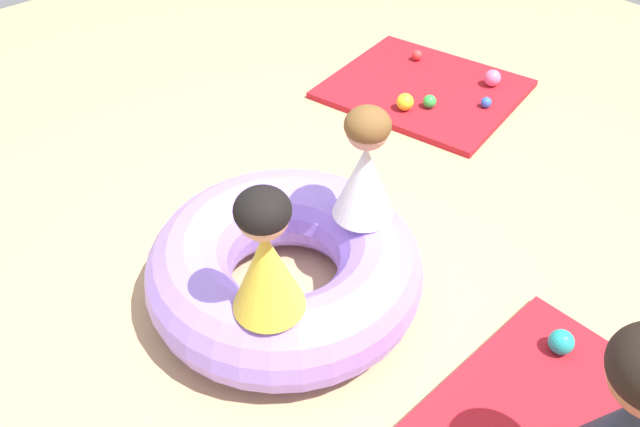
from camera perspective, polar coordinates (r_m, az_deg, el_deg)
The scene contains 12 objects.
ground_plane at distance 2.83m, azimuth 0.62°, elevation -7.41°, with size 8.00×8.00×0.00m, color tan.
gym_mat_center_rear at distance 4.26m, azimuth 9.16°, elevation 10.82°, with size 1.13×1.00×0.04m, color #B21923.
inflatable_cushion at distance 2.70m, azimuth -3.14°, elevation -4.86°, with size 1.15×1.15×0.36m, color #9975EA.
child_in_yellow at distance 2.15m, azimuth -4.82°, elevation -3.63°, with size 0.27×0.27×0.52m.
child_in_white at distance 2.54m, azimuth 4.05°, elevation 4.28°, with size 0.36×0.36×0.50m.
adult_seated at distance 2.17m, azimuth 25.50°, elevation -16.63°, with size 0.51×0.51×0.76m.
play_ball_yellow at distance 3.96m, azimuth 7.54°, elevation 9.77°, with size 0.10×0.10×0.10m, color yellow.
play_ball_red at distance 4.54m, azimuth 8.60°, elevation 13.69°, with size 0.07×0.07×0.07m, color red.
play_ball_pink at distance 4.32m, azimuth 15.02°, elevation 11.51°, with size 0.11×0.11×0.11m, color pink.
play_ball_teal at distance 2.72m, azimuth 20.58°, elevation -10.60°, with size 0.10×0.10×0.10m, color teal.
play_ball_blue at distance 4.09m, azimuth 14.50°, elevation 9.51°, with size 0.07×0.07×0.07m, color blue.
play_ball_green at distance 4.01m, azimuth 9.68°, elevation 9.76°, with size 0.08×0.08×0.08m, color green.
Camera 1 is at (1.37, -1.30, 2.11)m, focal length 36.14 mm.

